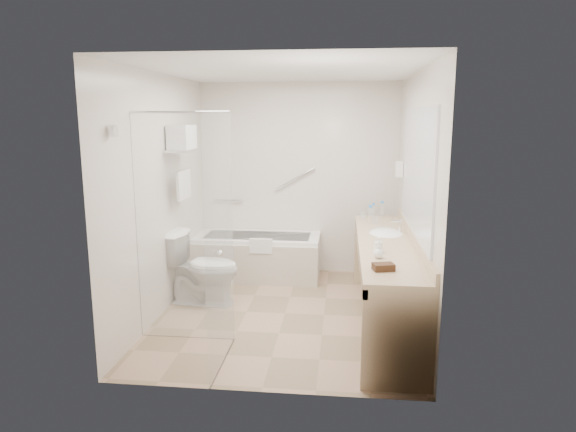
# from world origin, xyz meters

# --- Properties ---
(floor) EXTENTS (3.20, 3.20, 0.00)m
(floor) POSITION_xyz_m (0.00, 0.00, 0.00)
(floor) COLOR #A37F65
(floor) RESTS_ON ground
(ceiling) EXTENTS (2.60, 3.20, 0.10)m
(ceiling) POSITION_xyz_m (0.00, 0.00, 2.50)
(ceiling) COLOR silver
(ceiling) RESTS_ON wall_back
(wall_back) EXTENTS (2.60, 0.10, 2.50)m
(wall_back) POSITION_xyz_m (0.00, 1.60, 1.25)
(wall_back) COLOR beige
(wall_back) RESTS_ON ground
(wall_front) EXTENTS (2.60, 0.10, 2.50)m
(wall_front) POSITION_xyz_m (0.00, -1.60, 1.25)
(wall_front) COLOR beige
(wall_front) RESTS_ON ground
(wall_left) EXTENTS (0.10, 3.20, 2.50)m
(wall_left) POSITION_xyz_m (-1.30, 0.00, 1.25)
(wall_left) COLOR beige
(wall_left) RESTS_ON ground
(wall_right) EXTENTS (0.10, 3.20, 2.50)m
(wall_right) POSITION_xyz_m (1.30, 0.00, 1.25)
(wall_right) COLOR beige
(wall_right) RESTS_ON ground
(bathtub) EXTENTS (1.60, 0.73, 0.59)m
(bathtub) POSITION_xyz_m (-0.50, 1.24, 0.28)
(bathtub) COLOR white
(bathtub) RESTS_ON floor
(grab_bar_short) EXTENTS (0.40, 0.03, 0.03)m
(grab_bar_short) POSITION_xyz_m (-0.95, 1.56, 0.95)
(grab_bar_short) COLOR silver
(grab_bar_short) RESTS_ON wall_back
(grab_bar_long) EXTENTS (0.53, 0.03, 0.33)m
(grab_bar_long) POSITION_xyz_m (-0.05, 1.56, 1.25)
(grab_bar_long) COLOR silver
(grab_bar_long) RESTS_ON wall_back
(shower_enclosure) EXTENTS (0.96, 0.91, 2.11)m
(shower_enclosure) POSITION_xyz_m (-0.63, -0.93, 1.07)
(shower_enclosure) COLOR silver
(shower_enclosure) RESTS_ON floor
(towel_shelf) EXTENTS (0.24, 0.55, 0.81)m
(towel_shelf) POSITION_xyz_m (-1.17, 0.35, 1.75)
(towel_shelf) COLOR silver
(towel_shelf) RESTS_ON wall_left
(vanity_counter) EXTENTS (0.55, 2.70, 0.95)m
(vanity_counter) POSITION_xyz_m (1.02, -0.15, 0.64)
(vanity_counter) COLOR tan
(vanity_counter) RESTS_ON floor
(sink) EXTENTS (0.40, 0.52, 0.14)m
(sink) POSITION_xyz_m (1.05, 0.25, 0.82)
(sink) COLOR white
(sink) RESTS_ON vanity_counter
(faucet) EXTENTS (0.03, 0.03, 0.14)m
(faucet) POSITION_xyz_m (1.20, 0.25, 0.93)
(faucet) COLOR silver
(faucet) RESTS_ON vanity_counter
(mirror) EXTENTS (0.02, 2.00, 1.20)m
(mirror) POSITION_xyz_m (1.29, -0.15, 1.55)
(mirror) COLOR silver
(mirror) RESTS_ON wall_right
(hairdryer_unit) EXTENTS (0.08, 0.10, 0.18)m
(hairdryer_unit) POSITION_xyz_m (1.25, 1.05, 1.45)
(hairdryer_unit) COLOR white
(hairdryer_unit) RESTS_ON wall_right
(toilet) EXTENTS (0.86, 0.54, 0.80)m
(toilet) POSITION_xyz_m (-0.95, 0.22, 0.40)
(toilet) COLOR white
(toilet) RESTS_ON floor
(amenity_basket) EXTENTS (0.19, 0.15, 0.06)m
(amenity_basket) POSITION_xyz_m (0.92, -1.12, 0.88)
(amenity_basket) COLOR #412917
(amenity_basket) RESTS_ON vanity_counter
(soap_bottle_a) EXTENTS (0.10, 0.15, 0.07)m
(soap_bottle_a) POSITION_xyz_m (0.92, -0.57, 0.88)
(soap_bottle_a) COLOR white
(soap_bottle_a) RESTS_ON vanity_counter
(soap_bottle_b) EXTENTS (0.10, 0.12, 0.09)m
(soap_bottle_b) POSITION_xyz_m (0.91, -0.76, 0.90)
(soap_bottle_b) COLOR white
(soap_bottle_b) RESTS_ON vanity_counter
(water_bottle_left) EXTENTS (0.06, 0.06, 0.18)m
(water_bottle_left) POSITION_xyz_m (0.96, 1.06, 0.93)
(water_bottle_left) COLOR silver
(water_bottle_left) RESTS_ON vanity_counter
(water_bottle_mid) EXTENTS (0.06, 0.06, 0.20)m
(water_bottle_mid) POSITION_xyz_m (1.07, 1.10, 0.94)
(water_bottle_mid) COLOR silver
(water_bottle_mid) RESTS_ON vanity_counter
(water_bottle_right) EXTENTS (0.07, 0.07, 0.22)m
(water_bottle_right) POSITION_xyz_m (0.90, 0.70, 0.95)
(water_bottle_right) COLOR silver
(water_bottle_right) RESTS_ON vanity_counter
(drinking_glass_near) EXTENTS (0.09, 0.09, 0.09)m
(drinking_glass_near) POSITION_xyz_m (0.83, 0.95, 0.90)
(drinking_glass_near) COLOR silver
(drinking_glass_near) RESTS_ON vanity_counter
(drinking_glass_far) EXTENTS (0.06, 0.06, 0.08)m
(drinking_glass_far) POSITION_xyz_m (0.98, 0.70, 0.89)
(drinking_glass_far) COLOR silver
(drinking_glass_far) RESTS_ON vanity_counter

